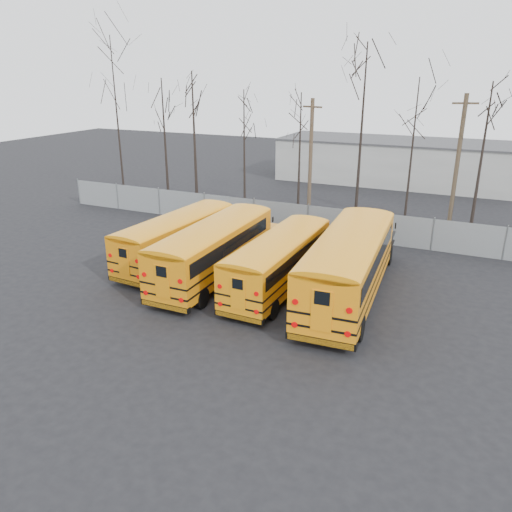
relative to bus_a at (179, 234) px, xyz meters
The scene contains 17 objects.
ground 6.52m from the bus_a, 38.17° to the right, with size 120.00×120.00×0.00m, color black.
fence 9.52m from the bus_a, 58.57° to the left, with size 40.00×0.04×2.00m, color gray.
distant_building 28.96m from the bus_a, 76.10° to the left, with size 22.00×8.00×4.00m, color #B8B8B3.
bus_a is the anchor object (origin of this frame).
bus_b 3.29m from the bus_a, 21.19° to the right, with size 2.54×11.01×3.08m.
bus_c 6.74m from the bus_a, ahead, with size 2.62×10.26×2.85m.
bus_d 10.12m from the bus_a, ahead, with size 3.50×12.29×3.40m.
utility_pole_left 12.39m from the bus_a, 71.32° to the left, with size 1.51×0.55×8.65m.
utility_pole_right 18.53m from the bus_a, 41.96° to the left, with size 1.57×0.63×9.10m.
tree_0 16.25m from the bus_a, 140.00° to the left, with size 0.26×0.26×12.97m, color black.
tree_1 14.77m from the bus_a, 126.54° to the left, with size 0.26×0.26×9.91m, color black.
tree_2 13.19m from the bus_a, 116.51° to the left, with size 0.26×0.26×10.42m, color black.
tree_3 11.27m from the bus_a, 95.74° to the left, with size 0.26×0.26×9.18m, color black.
tree_4 11.93m from the bus_a, 74.35° to the left, with size 0.26×0.26×9.03m, color black.
tree_5 15.35m from the bus_a, 61.36° to the left, with size 0.26×0.26×12.22m, color black.
tree_6 16.46m from the bus_a, 48.42° to the left, with size 0.26×0.26×10.03m, color black.
tree_7 19.22m from the bus_a, 37.73° to the left, with size 0.26×0.26×9.82m, color black.
Camera 1 is at (10.25, -18.79, 10.28)m, focal length 35.00 mm.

